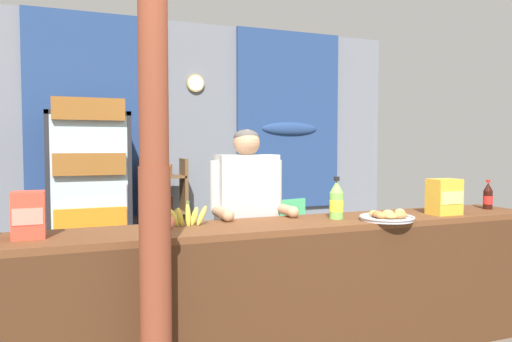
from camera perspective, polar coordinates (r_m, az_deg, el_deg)
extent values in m
plane|color=#665B51|center=(4.08, -1.33, -17.26)|extent=(7.85, 7.85, 0.00)
cube|color=slate|center=(5.62, -8.01, 2.84)|extent=(5.13, 0.12, 2.80)
cube|color=navy|center=(5.39, -18.50, 6.18)|extent=(1.37, 0.04, 2.15)
ellipsoid|color=navy|center=(5.36, -18.47, 5.04)|extent=(0.75, 0.10, 0.16)
cube|color=navy|center=(5.96, 3.92, 6.01)|extent=(1.35, 0.04, 2.15)
ellipsoid|color=navy|center=(5.94, 4.00, 4.98)|extent=(0.74, 0.10, 0.16)
cylinder|color=tan|center=(5.60, -7.15, 10.24)|extent=(0.20, 0.03, 0.20)
cylinder|color=white|center=(5.59, -7.11, 10.26)|extent=(0.17, 0.01, 0.17)
cube|color=beige|center=(5.39, -18.69, 5.22)|extent=(0.24, 0.02, 0.18)
cube|color=brown|center=(3.14, 3.19, -6.43)|extent=(3.89, 0.53, 0.04)
cube|color=#432715|center=(3.04, 5.18, -15.70)|extent=(3.89, 0.04, 0.88)
cube|color=#432715|center=(4.38, 26.84, -10.17)|extent=(0.08, 0.48, 0.88)
cylinder|color=brown|center=(2.54, -11.73, -14.41)|extent=(0.16, 0.16, 1.31)
cylinder|color=brown|center=(2.49, -12.07, 15.81)|extent=(0.14, 0.14, 1.31)
ellipsoid|color=brown|center=(2.47, -10.20, -5.98)|extent=(0.06, 0.05, 0.08)
cube|color=#232328|center=(5.19, -19.22, -3.22)|extent=(0.74, 0.04, 1.73)
cube|color=#232328|center=(4.92, -23.20, -3.63)|extent=(0.04, 0.58, 1.73)
cube|color=#232328|center=(4.95, -15.00, -3.45)|extent=(0.04, 0.58, 1.73)
cube|color=#232328|center=(4.90, -19.26, 6.32)|extent=(0.74, 0.58, 0.04)
cube|color=#232328|center=(5.08, -18.92, -12.83)|extent=(0.74, 0.58, 0.08)
cube|color=silver|center=(4.64, -18.94, -3.31)|extent=(0.68, 0.02, 1.57)
cylinder|color=#B7B7BC|center=(4.64, -15.05, -3.87)|extent=(0.02, 0.02, 0.40)
cube|color=silver|center=(4.95, -19.04, -6.09)|extent=(0.66, 0.50, 0.02)
cube|color=orange|center=(4.82, -19.00, -5.01)|extent=(0.62, 0.46, 0.20)
cube|color=silver|center=(4.90, -19.14, -0.39)|extent=(0.66, 0.50, 0.02)
cube|color=brown|center=(4.78, -19.10, 0.85)|extent=(0.62, 0.46, 0.20)
cube|color=silver|center=(4.90, -19.24, 5.38)|extent=(0.66, 0.50, 0.02)
cube|color=brown|center=(4.79, -19.20, 6.76)|extent=(0.62, 0.46, 0.20)
cube|color=brown|center=(5.24, -13.18, -5.59)|extent=(0.04, 0.28, 1.27)
cube|color=brown|center=(5.32, -8.47, -5.41)|extent=(0.04, 0.28, 1.27)
cube|color=brown|center=(5.23, -10.85, -0.67)|extent=(0.44, 0.28, 0.02)
cylinder|color=#75C64C|center=(5.21, -11.57, 0.27)|extent=(0.07, 0.07, 0.15)
cylinder|color=brown|center=(5.24, -10.15, 0.13)|extent=(0.05, 0.05, 0.12)
cube|color=brown|center=(5.27, -10.81, -4.82)|extent=(0.44, 0.28, 0.02)
cylinder|color=silver|center=(5.24, -11.53, -3.99)|extent=(0.07, 0.07, 0.13)
cylinder|color=black|center=(5.27, -10.11, -3.84)|extent=(0.06, 0.06, 0.15)
cube|color=brown|center=(5.33, -10.77, -8.89)|extent=(0.44, 0.28, 0.02)
cylinder|color=silver|center=(5.30, -11.49, -7.97)|extent=(0.05, 0.05, 0.16)
cylinder|color=orange|center=(5.33, -10.07, -8.20)|extent=(0.06, 0.06, 0.10)
cube|color=#4CC675|center=(5.19, 2.45, -7.79)|extent=(0.53, 0.53, 0.04)
cube|color=#4CC675|center=(5.00, 3.86, -5.65)|extent=(0.42, 0.14, 0.40)
cylinder|color=#4CC675|center=(5.50, 2.81, -9.52)|extent=(0.04, 0.04, 0.44)
cylinder|color=#4CC675|center=(5.28, -0.49, -10.05)|extent=(0.04, 0.04, 0.44)
cylinder|color=#4CC675|center=(5.21, 5.42, -10.23)|extent=(0.04, 0.04, 0.44)
cylinder|color=#4CC675|center=(4.98, 2.04, -10.85)|extent=(0.04, 0.04, 0.44)
cube|color=#4CC675|center=(5.30, 4.18, -6.26)|extent=(0.13, 0.39, 0.03)
cube|color=#4CC675|center=(5.06, 0.65, -6.70)|extent=(0.13, 0.39, 0.03)
cylinder|color=#28282D|center=(3.57, -2.51, -13.11)|extent=(0.11, 0.11, 0.84)
cylinder|color=#28282D|center=(3.64, 0.31, -12.82)|extent=(0.11, 0.11, 0.84)
cube|color=#BCB7B2|center=(3.48, -1.10, -2.24)|extent=(0.44, 0.20, 0.51)
sphere|color=tan|center=(3.46, -1.10, 3.35)|extent=(0.19, 0.19, 0.19)
ellipsoid|color=#4C4742|center=(3.47, -1.16, 4.05)|extent=(0.18, 0.18, 0.10)
cylinder|color=#BCB7B2|center=(3.40, -4.79, -1.72)|extent=(0.08, 0.08, 0.35)
cylinder|color=tan|center=(3.28, -4.01, -4.98)|extent=(0.07, 0.26, 0.07)
sphere|color=tan|center=(3.16, -3.29, -5.29)|extent=(0.08, 0.08, 0.08)
cylinder|color=#BCB7B2|center=(3.56, 2.42, -1.50)|extent=(0.08, 0.08, 0.35)
cylinder|color=tan|center=(3.45, 3.44, -4.58)|extent=(0.07, 0.26, 0.07)
sphere|color=tan|center=(3.33, 4.39, -4.85)|extent=(0.08, 0.08, 0.08)
cylinder|color=#75C64C|center=(3.32, 9.46, -4.05)|extent=(0.09, 0.09, 0.18)
cone|color=#75C64C|center=(3.31, 9.47, -1.84)|extent=(0.09, 0.09, 0.08)
cylinder|color=black|center=(3.31, 9.48, -0.91)|extent=(0.04, 0.04, 0.03)
cylinder|color=yellow|center=(3.32, 9.46, -4.05)|extent=(0.09, 0.09, 0.08)
cylinder|color=black|center=(4.19, 25.65, -3.09)|extent=(0.07, 0.07, 0.14)
cone|color=black|center=(4.18, 25.68, -1.69)|extent=(0.07, 0.07, 0.06)
cylinder|color=red|center=(4.17, 25.69, -1.09)|extent=(0.03, 0.03, 0.02)
cylinder|color=red|center=(4.19, 25.65, -3.09)|extent=(0.07, 0.07, 0.06)
cube|color=gold|center=(3.73, 21.28, -2.84)|extent=(0.21, 0.16, 0.26)
cube|color=#FFE26D|center=(3.67, 22.14, -2.95)|extent=(0.19, 0.00, 0.09)
cube|color=#E5422D|center=(2.87, -25.22, -4.69)|extent=(0.16, 0.15, 0.25)
cube|color=#FF826D|center=(2.79, -25.32, -4.90)|extent=(0.15, 0.00, 0.09)
cylinder|color=#BCBCC1|center=(3.33, 15.16, -5.49)|extent=(0.34, 0.34, 0.02)
torus|color=#BCBCC1|center=(3.33, 15.16, -5.26)|extent=(0.36, 0.36, 0.02)
ellipsoid|color=tan|center=(3.41, 16.59, -4.72)|extent=(0.07, 0.07, 0.05)
ellipsoid|color=tan|center=(3.38, 15.31, -4.83)|extent=(0.08, 0.08, 0.05)
ellipsoid|color=#C68947|center=(3.38, 13.77, -4.87)|extent=(0.08, 0.07, 0.04)
ellipsoid|color=#A36638|center=(3.32, 14.17, -4.96)|extent=(0.07, 0.08, 0.05)
ellipsoid|color=#B2753D|center=(3.28, 14.68, -5.09)|extent=(0.09, 0.07, 0.04)
ellipsoid|color=#C68947|center=(3.29, 15.59, -5.13)|extent=(0.10, 0.09, 0.04)
ellipsoid|color=#B2753D|center=(3.31, 16.61, -5.01)|extent=(0.11, 0.07, 0.05)
ellipsoid|color=#DBCC42|center=(3.00, -9.72, -5.39)|extent=(0.09, 0.04, 0.13)
ellipsoid|color=#DBCC42|center=(3.02, -8.94, -5.40)|extent=(0.06, 0.04, 0.13)
ellipsoid|color=#DBCC42|center=(3.01, -8.02, -5.19)|extent=(0.04, 0.03, 0.15)
ellipsoid|color=#DBCC42|center=(3.04, -7.28, -5.34)|extent=(0.07, 0.03, 0.13)
ellipsoid|color=#DBCC42|center=(3.03, -6.40, -5.25)|extent=(0.09, 0.04, 0.14)
cylinder|color=olive|center=(3.01, -8.07, -3.99)|extent=(0.02, 0.02, 0.05)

